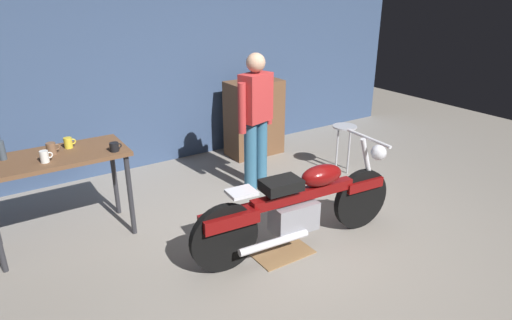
{
  "coord_description": "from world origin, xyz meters",
  "views": [
    {
      "loc": [
        -2.39,
        -2.92,
        2.39
      ],
      "look_at": [
        -0.01,
        0.7,
        0.65
      ],
      "focal_mm": 31.01,
      "sensor_mm": 36.0,
      "label": 1
    }
  ],
  "objects_px": {
    "person_standing": "(256,117)",
    "wooden_dresser": "(254,118)",
    "mug_white_ceramic": "(45,157)",
    "mug_black_matte": "(114,147)",
    "bottle": "(1,150)",
    "motorcycle": "(300,204)",
    "mug_brown_stoneware": "(52,148)",
    "mug_yellow_tall": "(68,143)",
    "shop_stool": "(344,136)"
  },
  "relations": [
    {
      "from": "person_standing",
      "to": "mug_yellow_tall",
      "type": "bearing_deg",
      "value": -21.58
    },
    {
      "from": "mug_black_matte",
      "to": "mug_white_ceramic",
      "type": "height_order",
      "value": "mug_white_ceramic"
    },
    {
      "from": "mug_black_matte",
      "to": "motorcycle",
      "type": "bearing_deg",
      "value": -40.73
    },
    {
      "from": "mug_white_ceramic",
      "to": "mug_brown_stoneware",
      "type": "bearing_deg",
      "value": 63.94
    },
    {
      "from": "mug_white_ceramic",
      "to": "bottle",
      "type": "height_order",
      "value": "bottle"
    },
    {
      "from": "person_standing",
      "to": "shop_stool",
      "type": "xyz_separation_m",
      "value": [
        1.29,
        -0.17,
        -0.43
      ]
    },
    {
      "from": "person_standing",
      "to": "mug_white_ceramic",
      "type": "xyz_separation_m",
      "value": [
        -2.31,
        -0.09,
        0.03
      ]
    },
    {
      "from": "motorcycle",
      "to": "mug_brown_stoneware",
      "type": "xyz_separation_m",
      "value": [
        -1.86,
        1.41,
        0.51
      ]
    },
    {
      "from": "wooden_dresser",
      "to": "mug_black_matte",
      "type": "distance_m",
      "value": 2.68
    },
    {
      "from": "wooden_dresser",
      "to": "mug_yellow_tall",
      "type": "height_order",
      "value": "wooden_dresser"
    },
    {
      "from": "mug_brown_stoneware",
      "to": "mug_black_matte",
      "type": "bearing_deg",
      "value": -25.81
    },
    {
      "from": "wooden_dresser",
      "to": "mug_white_ceramic",
      "type": "xyz_separation_m",
      "value": [
        -2.96,
        -1.13,
        0.4
      ]
    },
    {
      "from": "shop_stool",
      "to": "mug_white_ceramic",
      "type": "height_order",
      "value": "mug_white_ceramic"
    },
    {
      "from": "person_standing",
      "to": "wooden_dresser",
      "type": "bearing_deg",
      "value": -138.7
    },
    {
      "from": "motorcycle",
      "to": "mug_white_ceramic",
      "type": "height_order",
      "value": "mug_white_ceramic"
    },
    {
      "from": "wooden_dresser",
      "to": "mug_brown_stoneware",
      "type": "distance_m",
      "value": 3.05
    },
    {
      "from": "mug_white_ceramic",
      "to": "shop_stool",
      "type": "bearing_deg",
      "value": -1.31
    },
    {
      "from": "motorcycle",
      "to": "mug_yellow_tall",
      "type": "xyz_separation_m",
      "value": [
        -1.69,
        1.5,
        0.5
      ]
    },
    {
      "from": "mug_black_matte",
      "to": "mug_brown_stoneware",
      "type": "bearing_deg",
      "value": 154.19
    },
    {
      "from": "person_standing",
      "to": "mug_yellow_tall",
      "type": "height_order",
      "value": "person_standing"
    },
    {
      "from": "motorcycle",
      "to": "mug_white_ceramic",
      "type": "distance_m",
      "value": 2.36
    },
    {
      "from": "mug_yellow_tall",
      "to": "mug_white_ceramic",
      "type": "relative_size",
      "value": 1.02
    },
    {
      "from": "shop_stool",
      "to": "mug_yellow_tall",
      "type": "bearing_deg",
      "value": 173.93
    },
    {
      "from": "mug_yellow_tall",
      "to": "bottle",
      "type": "xyz_separation_m",
      "value": [
        -0.57,
        0.01,
        0.04
      ]
    },
    {
      "from": "shop_stool",
      "to": "wooden_dresser",
      "type": "relative_size",
      "value": 0.58
    },
    {
      "from": "shop_stool",
      "to": "mug_black_matte",
      "type": "bearing_deg",
      "value": 179.63
    },
    {
      "from": "bottle",
      "to": "motorcycle",
      "type": "bearing_deg",
      "value": -33.66
    },
    {
      "from": "motorcycle",
      "to": "bottle",
      "type": "distance_m",
      "value": 2.77
    },
    {
      "from": "bottle",
      "to": "person_standing",
      "type": "bearing_deg",
      "value": -4.14
    },
    {
      "from": "shop_stool",
      "to": "mug_black_matte",
      "type": "xyz_separation_m",
      "value": [
        -3.0,
        0.02,
        0.44
      ]
    },
    {
      "from": "motorcycle",
      "to": "bottle",
      "type": "height_order",
      "value": "bottle"
    },
    {
      "from": "motorcycle",
      "to": "person_standing",
      "type": "distance_m",
      "value": 1.44
    },
    {
      "from": "wooden_dresser",
      "to": "bottle",
      "type": "distance_m",
      "value": 3.41
    },
    {
      "from": "bottle",
      "to": "shop_stool",
      "type": "bearing_deg",
      "value": -5.29
    },
    {
      "from": "person_standing",
      "to": "wooden_dresser",
      "type": "distance_m",
      "value": 1.29
    },
    {
      "from": "person_standing",
      "to": "shop_stool",
      "type": "height_order",
      "value": "person_standing"
    },
    {
      "from": "mug_yellow_tall",
      "to": "mug_brown_stoneware",
      "type": "distance_m",
      "value": 0.19
    },
    {
      "from": "bottle",
      "to": "mug_brown_stoneware",
      "type": "bearing_deg",
      "value": -13.45
    },
    {
      "from": "mug_yellow_tall",
      "to": "mug_black_matte",
      "type": "bearing_deg",
      "value": -44.41
    },
    {
      "from": "mug_black_matte",
      "to": "bottle",
      "type": "height_order",
      "value": "bottle"
    },
    {
      "from": "wooden_dresser",
      "to": "mug_brown_stoneware",
      "type": "relative_size",
      "value": 8.99
    },
    {
      "from": "mug_black_matte",
      "to": "mug_white_ceramic",
      "type": "distance_m",
      "value": 0.6
    },
    {
      "from": "person_standing",
      "to": "mug_white_ceramic",
      "type": "relative_size",
      "value": 15.1
    },
    {
      "from": "motorcycle",
      "to": "mug_yellow_tall",
      "type": "height_order",
      "value": "mug_yellow_tall"
    },
    {
      "from": "shop_stool",
      "to": "mug_yellow_tall",
      "type": "height_order",
      "value": "mug_yellow_tall"
    },
    {
      "from": "shop_stool",
      "to": "mug_brown_stoneware",
      "type": "relative_size",
      "value": 5.23
    },
    {
      "from": "wooden_dresser",
      "to": "mug_white_ceramic",
      "type": "height_order",
      "value": "wooden_dresser"
    },
    {
      "from": "mug_black_matte",
      "to": "mug_brown_stoneware",
      "type": "relative_size",
      "value": 0.95
    },
    {
      "from": "bottle",
      "to": "wooden_dresser",
      "type": "bearing_deg",
      "value": 14.57
    },
    {
      "from": "shop_stool",
      "to": "bottle",
      "type": "height_order",
      "value": "bottle"
    }
  ]
}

